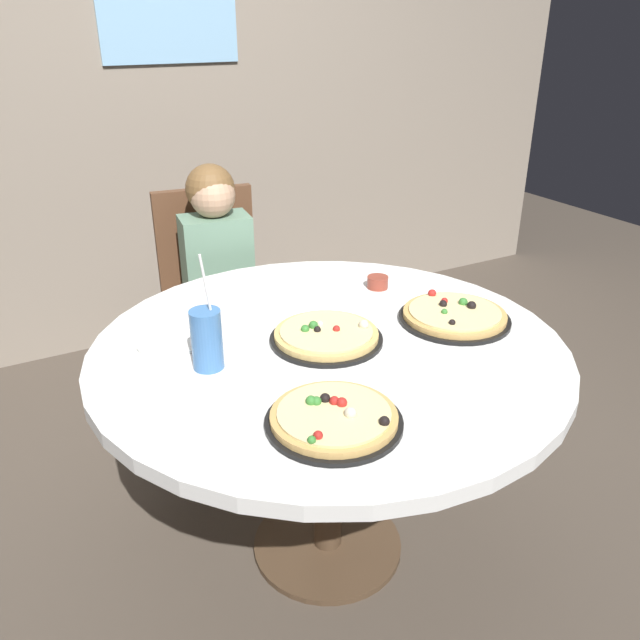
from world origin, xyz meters
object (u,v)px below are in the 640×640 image
at_px(diner_child, 225,321).
at_px(plate_small, 169,342).
at_px(dining_table, 329,370).
at_px(chair_wooden, 214,294).
at_px(pizza_veggie, 454,316).
at_px(pizza_pepperoni, 334,418).
at_px(soda_cup, 207,339).
at_px(pizza_cheese, 326,336).
at_px(sauce_bowl, 378,282).

bearing_deg(diner_child, plate_small, -122.62).
height_order(dining_table, plate_small, plate_small).
relative_size(chair_wooden, pizza_veggie, 2.87).
height_order(pizza_veggie, pizza_pepperoni, same).
distance_m(dining_table, pizza_pepperoni, 0.41).
height_order(pizza_pepperoni, soda_cup, soda_cup).
bearing_deg(soda_cup, pizza_veggie, -6.83).
height_order(chair_wooden, pizza_cheese, chair_wooden).
distance_m(pizza_veggie, sauce_bowl, 0.33).
bearing_deg(diner_child, chair_wooden, 82.93).
bearing_deg(dining_table, chair_wooden, 89.28).
distance_m(dining_table, pizza_veggie, 0.42).
relative_size(dining_table, diner_child, 1.22).
relative_size(chair_wooden, plate_small, 5.28).
distance_m(sauce_bowl, plate_small, 0.73).
bearing_deg(plate_small, dining_table, -28.16).
relative_size(dining_table, sauce_bowl, 18.81).
bearing_deg(soda_cup, plate_small, 106.29).
bearing_deg(soda_cup, chair_wooden, 69.74).
relative_size(pizza_veggie, pizza_pepperoni, 1.07).
bearing_deg(pizza_cheese, pizza_veggie, -9.80).
bearing_deg(chair_wooden, pizza_veggie, -69.56).
xyz_separation_m(chair_wooden, sauce_bowl, (0.33, -0.71, 0.24)).
height_order(dining_table, pizza_veggie, pizza_veggie).
bearing_deg(pizza_cheese, plate_small, 153.39).
xyz_separation_m(pizza_cheese, soda_cup, (-0.34, 0.02, 0.06)).
relative_size(pizza_cheese, pizza_pepperoni, 1.02).
distance_m(pizza_cheese, soda_cup, 0.34).
xyz_separation_m(dining_table, pizza_veggie, (0.40, -0.06, 0.10)).
distance_m(pizza_veggie, plate_small, 0.83).
height_order(diner_child, pizza_pepperoni, diner_child).
height_order(pizza_veggie, sauce_bowl, pizza_veggie).
height_order(pizza_veggie, pizza_cheese, same).
height_order(pizza_veggie, soda_cup, soda_cup).
height_order(pizza_veggie, plate_small, pizza_veggie).
distance_m(chair_wooden, plate_small, 0.90).
distance_m(pizza_veggie, soda_cup, 0.74).
height_order(chair_wooden, soda_cup, soda_cup).
bearing_deg(sauce_bowl, pizza_veggie, -79.79).
relative_size(diner_child, sauce_bowl, 15.46).
bearing_deg(soda_cup, diner_child, 66.88).
bearing_deg(plate_small, pizza_veggie, -18.49).
distance_m(chair_wooden, diner_child, 0.19).
xyz_separation_m(dining_table, diner_child, (-0.01, 0.80, -0.18)).
bearing_deg(dining_table, pizza_cheese, 94.13).
bearing_deg(diner_child, pizza_pepperoni, -98.64).
xyz_separation_m(chair_wooden, soda_cup, (-0.35, -0.95, 0.30)).
height_order(pizza_cheese, sauce_bowl, pizza_cheese).
distance_m(dining_table, chair_wooden, 0.99).
height_order(soda_cup, sauce_bowl, soda_cup).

